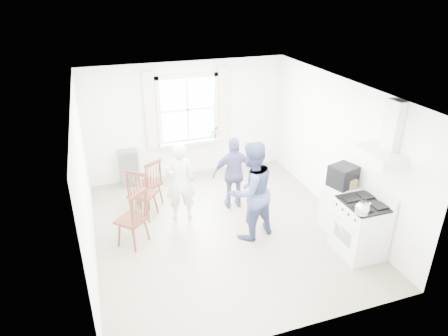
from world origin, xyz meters
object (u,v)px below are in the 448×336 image
Objects in this scene: stereo_stack at (343,176)px; person_left at (180,182)px; gas_stove at (360,227)px; windsor_chair_a at (152,178)px; windsor_chair_b at (139,189)px; person_mid at (251,191)px; low_cabinet at (339,207)px; person_right at (234,173)px; windsor_chair_c at (136,213)px.

stereo_stack is 0.33× the size of person_left.
gas_stove is 1.12× the size of windsor_chair_a.
windsor_chair_b reaches higher than windsor_chair_a.
gas_stove is 0.92m from stereo_stack.
stereo_stack is at bearing 151.54° from person_mid.
windsor_chair_a is 0.77m from person_left.
person_right is (-1.51, 1.36, 0.29)m from low_cabinet.
person_mid reaches higher than windsor_chair_a.
stereo_stack reaches higher than low_cabinet.
gas_stove is 0.76× the size of person_right.
windsor_chair_a reaches higher than low_cabinet.
low_cabinet is 0.64m from stereo_stack.
windsor_chair_b is 2.12m from person_mid.
person_mid reaches higher than windsor_chair_c.
windsor_chair_c is at bearing 169.45° from low_cabinet.
stereo_stack is at bearing 86.43° from gas_stove.
person_right is at bearing -19.27° from windsor_chair_a.
windsor_chair_a is (-3.05, 1.90, 0.16)m from low_cabinet.
gas_stove reaches higher than windsor_chair_a.
person_left is at bearing 11.61° from person_right.
person_mid is at bearing 167.93° from stereo_stack.
person_right is (1.99, 0.71, 0.09)m from windsor_chair_c.
low_cabinet is 3.59m from windsor_chair_a.
person_mid is at bearing -33.25° from windsor_chair_b.
person_right is (1.10, 0.08, -0.03)m from person_left.
gas_stove is at bearing 146.47° from person_left.
windsor_chair_c is at bearing -100.87° from windsor_chair_b.
low_cabinet is 0.61× the size of person_right.
person_left reaches higher than windsor_chair_c.
person_right reaches higher than windsor_chair_c.
person_mid reaches higher than low_cabinet.
person_left is (-2.61, 1.28, 0.32)m from low_cabinet.
windsor_chair_c is at bearing -110.22° from windsor_chair_a.
windsor_chair_a is at bearing 54.35° from windsor_chair_b.
windsor_chair_a is 0.56× the size of person_mid.
low_cabinet is 0.90× the size of windsor_chair_a.
stereo_stack is 3.57m from windsor_chair_c.
gas_stove is at bearing -41.08° from windsor_chair_a.
windsor_chair_b is 1.84m from person_right.
windsor_chair_c is 0.68× the size of person_left.
stereo_stack is 0.29× the size of person_mid.
person_right is at bearing 138.05° from low_cabinet.
windsor_chair_c is at bearing 158.51° from gas_stove.
stereo_stack is (0.04, 0.69, 0.60)m from gas_stove.
person_right is (1.83, -0.12, 0.10)m from windsor_chair_b.
person_mid is at bearing -47.09° from windsor_chair_a.
gas_stove is at bearing 132.24° from person_right.
windsor_chair_a is at bearing -12.05° from person_right.
windsor_chair_b is at bearing 3.50° from person_right.
person_right is at bearing -3.73° from windsor_chair_b.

